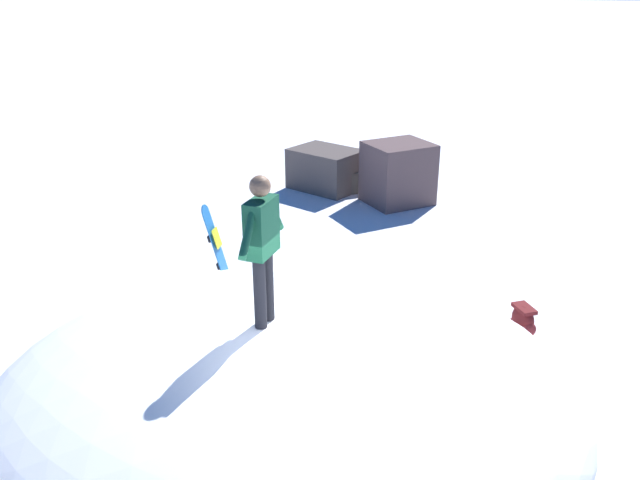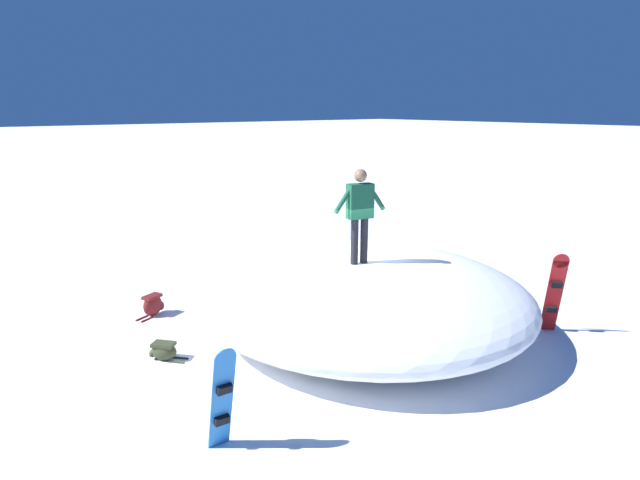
{
  "view_description": "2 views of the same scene",
  "coord_description": "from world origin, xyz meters",
  "px_view_note": "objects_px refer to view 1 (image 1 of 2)",
  "views": [
    {
      "loc": [
        -0.68,
        6.09,
        5.18
      ],
      "look_at": [
        0.04,
        -0.44,
        2.47
      ],
      "focal_mm": 37.14,
      "sensor_mm": 36.0,
      "label": 1
    },
    {
      "loc": [
        7.56,
        -6.72,
        4.29
      ],
      "look_at": [
        -0.18,
        -0.61,
        1.78
      ],
      "focal_mm": 29.75,
      "sensor_mm": 36.0,
      "label": 2
    }
  ],
  "objects_px": {
    "snowboard_primary_upright": "(216,246)",
    "backpack_far": "(523,320)",
    "snowboarder_standing": "(262,241)",
    "backpack_near": "(388,298)"
  },
  "relations": [
    {
      "from": "snowboarder_standing",
      "to": "snowboard_primary_upright",
      "type": "distance_m",
      "value": 4.34
    },
    {
      "from": "snowboarder_standing",
      "to": "snowboard_primary_upright",
      "type": "xyz_separation_m",
      "value": [
        1.56,
        -3.69,
        -1.68
      ]
    },
    {
      "from": "backpack_near",
      "to": "backpack_far",
      "type": "height_order",
      "value": "backpack_far"
    },
    {
      "from": "backpack_far",
      "to": "snowboarder_standing",
      "type": "bearing_deg",
      "value": 37.65
    },
    {
      "from": "backpack_near",
      "to": "snowboard_primary_upright",
      "type": "bearing_deg",
      "value": -7.74
    },
    {
      "from": "backpack_near",
      "to": "backpack_far",
      "type": "xyz_separation_m",
      "value": [
        -2.06,
        0.63,
        0.07
      ]
    },
    {
      "from": "snowboard_primary_upright",
      "to": "backpack_near",
      "type": "height_order",
      "value": "snowboard_primary_upright"
    },
    {
      "from": "snowboard_primary_upright",
      "to": "backpack_far",
      "type": "distance_m",
      "value": 5.14
    },
    {
      "from": "snowboard_primary_upright",
      "to": "backpack_far",
      "type": "bearing_deg",
      "value": 168.39
    },
    {
      "from": "snowboarder_standing",
      "to": "backpack_near",
      "type": "relative_size",
      "value": 2.68
    }
  ]
}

